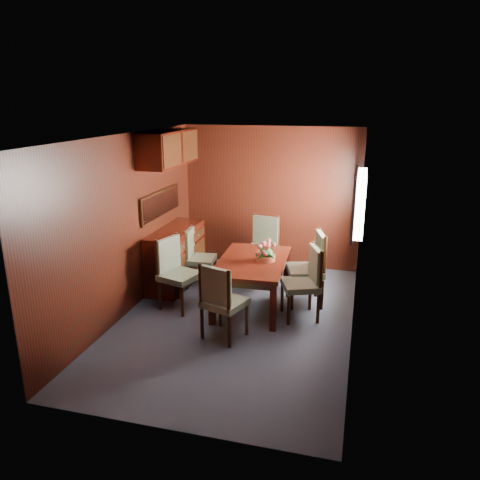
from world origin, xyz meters
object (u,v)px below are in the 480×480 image
(sideboard, at_px, (176,256))
(dining_table, at_px, (253,267))
(flower_centerpiece, at_px, (266,251))
(chair_head, at_px, (221,298))
(chair_right_near, at_px, (306,278))
(chair_left_near, at_px, (175,269))

(sideboard, bearing_deg, dining_table, -21.17)
(flower_centerpiece, bearing_deg, dining_table, -175.74)
(dining_table, bearing_deg, chair_head, -100.35)
(chair_right_near, bearing_deg, chair_left_near, 72.91)
(sideboard, relative_size, chair_left_near, 1.37)
(chair_left_near, bearing_deg, sideboard, -141.23)
(dining_table, distance_m, chair_head, 1.04)
(chair_left_near, xyz_separation_m, flower_centerpiece, (1.22, 0.31, 0.26))
(chair_right_near, bearing_deg, chair_head, 112.37)
(sideboard, height_order, chair_left_near, chair_left_near)
(chair_left_near, distance_m, chair_right_near, 1.81)
(chair_right_near, relative_size, chair_head, 1.02)
(sideboard, height_order, chair_head, chair_head)
(sideboard, bearing_deg, chair_right_near, -17.87)
(dining_table, distance_m, flower_centerpiece, 0.30)
(sideboard, height_order, dining_table, sideboard)
(chair_left_near, height_order, flower_centerpiece, chair_left_near)
(chair_right_near, bearing_deg, dining_table, 56.88)
(dining_table, bearing_deg, chair_left_near, -166.38)
(dining_table, height_order, flower_centerpiece, flower_centerpiece)
(sideboard, height_order, chair_right_near, chair_right_near)
(chair_right_near, distance_m, flower_centerpiece, 0.66)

